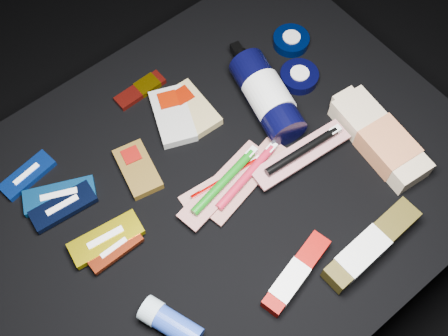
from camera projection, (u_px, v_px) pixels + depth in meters
ground at (222, 248)px, 1.45m from camera, size 3.00×3.00×0.00m
cloth_table at (222, 219)px, 1.27m from camera, size 0.98×0.78×0.40m
luna_bar_0 at (27, 175)px, 1.09m from camera, size 0.12×0.06×0.01m
luna_bar_1 at (60, 196)px, 1.06m from camera, size 0.14×0.10×0.02m
luna_bar_2 at (63, 207)px, 1.05m from camera, size 0.13×0.06×0.02m
luna_bar_3 at (106, 239)px, 1.02m from camera, size 0.14×0.07×0.02m
luna_bar_4 at (114, 249)px, 1.01m from camera, size 0.10×0.04×0.01m
clif_bar_0 at (137, 167)px, 1.09m from camera, size 0.08×0.12×0.02m
clif_bar_1 at (172, 114)px, 1.15m from camera, size 0.11×0.15×0.02m
clif_bar_2 at (190, 107)px, 1.15m from camera, size 0.07×0.13×0.02m
power_bar at (143, 89)px, 1.18m from camera, size 0.11×0.04×0.01m
lotion_bottle at (267, 96)px, 1.13m from camera, size 0.12×0.26×0.08m
cream_tin_upper at (291, 41)px, 1.23m from camera, size 0.08×0.08×0.02m
cream_tin_lower at (299, 77)px, 1.19m from camera, size 0.08×0.08×0.03m
bodywash_bottle at (381, 140)px, 1.10m from camera, size 0.10×0.24×0.05m
deodorant_stick at (170, 323)px, 0.95m from camera, size 0.08×0.12×0.05m
toothbrush_pack_0 at (226, 180)px, 1.08m from camera, size 0.19×0.06×0.02m
toothbrush_pack_1 at (247, 177)px, 1.08m from camera, size 0.21×0.09×0.02m
toothbrush_pack_2 at (225, 182)px, 1.06m from camera, size 0.22×0.09×0.02m
toothbrush_pack_3 at (303, 152)px, 1.08m from camera, size 0.21×0.07×0.02m
toothpaste_carton_red at (294, 276)px, 0.99m from camera, size 0.17×0.07×0.03m
toothpaste_carton_green at (368, 248)px, 1.00m from camera, size 0.21×0.05×0.04m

